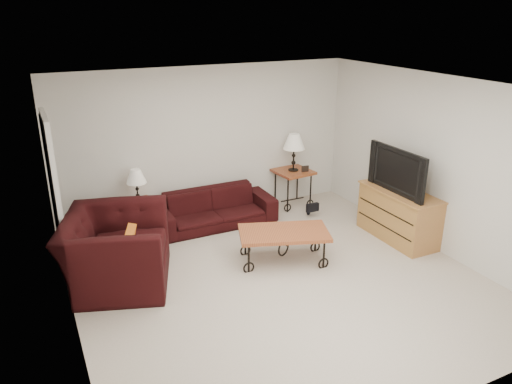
% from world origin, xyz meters
% --- Properties ---
extents(ground, '(5.00, 5.00, 0.00)m').
position_xyz_m(ground, '(0.00, 0.00, 0.00)').
color(ground, beige).
rests_on(ground, ground).
extents(wall_back, '(5.00, 0.02, 2.50)m').
position_xyz_m(wall_back, '(0.00, 2.50, 1.25)').
color(wall_back, silver).
rests_on(wall_back, ground).
extents(wall_front, '(5.00, 0.02, 2.50)m').
position_xyz_m(wall_front, '(0.00, -2.50, 1.25)').
color(wall_front, silver).
rests_on(wall_front, ground).
extents(wall_left, '(0.02, 5.00, 2.50)m').
position_xyz_m(wall_left, '(-2.50, 0.00, 1.25)').
color(wall_left, silver).
rests_on(wall_left, ground).
extents(wall_right, '(0.02, 5.00, 2.50)m').
position_xyz_m(wall_right, '(2.50, 0.00, 1.25)').
color(wall_right, silver).
rests_on(wall_right, ground).
extents(ceiling, '(5.00, 5.00, 0.00)m').
position_xyz_m(ceiling, '(0.00, 0.00, 2.50)').
color(ceiling, white).
rests_on(ceiling, wall_back).
extents(doorway, '(0.08, 0.94, 2.04)m').
position_xyz_m(doorway, '(-2.47, 1.65, 1.02)').
color(doorway, black).
rests_on(doorway, ground).
extents(sofa, '(1.97, 0.77, 0.57)m').
position_xyz_m(sofa, '(-0.11, 2.02, 0.29)').
color(sofa, black).
rests_on(sofa, ground).
extents(side_table_left, '(0.56, 0.56, 0.53)m').
position_xyz_m(side_table_left, '(-1.28, 2.20, 0.27)').
color(side_table_left, '#9C5527').
rests_on(side_table_left, ground).
extents(side_table_right, '(0.66, 0.66, 0.66)m').
position_xyz_m(side_table_right, '(1.46, 2.20, 0.33)').
color(side_table_right, '#9C5527').
rests_on(side_table_right, ground).
extents(lamp_left, '(0.35, 0.35, 0.53)m').
position_xyz_m(lamp_left, '(-1.28, 2.20, 0.80)').
color(lamp_left, black).
rests_on(lamp_left, side_table_left).
extents(lamp_right, '(0.41, 0.41, 0.66)m').
position_xyz_m(lamp_right, '(1.46, 2.20, 0.99)').
color(lamp_right, black).
rests_on(lamp_right, side_table_right).
extents(photo_frame_left, '(0.11, 0.05, 0.09)m').
position_xyz_m(photo_frame_left, '(-1.43, 2.05, 0.58)').
color(photo_frame_left, black).
rests_on(photo_frame_left, side_table_left).
extents(photo_frame_right, '(0.13, 0.03, 0.11)m').
position_xyz_m(photo_frame_right, '(1.61, 2.05, 0.71)').
color(photo_frame_right, black).
rests_on(photo_frame_right, side_table_right).
extents(coffee_table, '(1.37, 1.03, 0.46)m').
position_xyz_m(coffee_table, '(0.31, 0.45, 0.23)').
color(coffee_table, '#9C5527').
rests_on(coffee_table, ground).
extents(armchair, '(1.63, 1.74, 0.92)m').
position_xyz_m(armchair, '(-1.88, 0.89, 0.46)').
color(armchair, black).
rests_on(armchair, ground).
extents(throw_pillow, '(0.24, 0.43, 0.42)m').
position_xyz_m(throw_pillow, '(-1.73, 0.84, 0.52)').
color(throw_pillow, '#D15A1A').
rests_on(throw_pillow, armchair).
extents(tv_stand, '(0.54, 1.29, 0.77)m').
position_xyz_m(tv_stand, '(2.23, 0.33, 0.39)').
color(tv_stand, '#B96F44').
rests_on(tv_stand, ground).
extents(television, '(0.15, 1.16, 0.67)m').
position_xyz_m(television, '(2.21, 0.33, 1.11)').
color(television, black).
rests_on(television, tv_stand).
extents(backpack, '(0.40, 0.35, 0.45)m').
position_xyz_m(backpack, '(1.48, 1.69, 0.22)').
color(backpack, black).
rests_on(backpack, ground).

